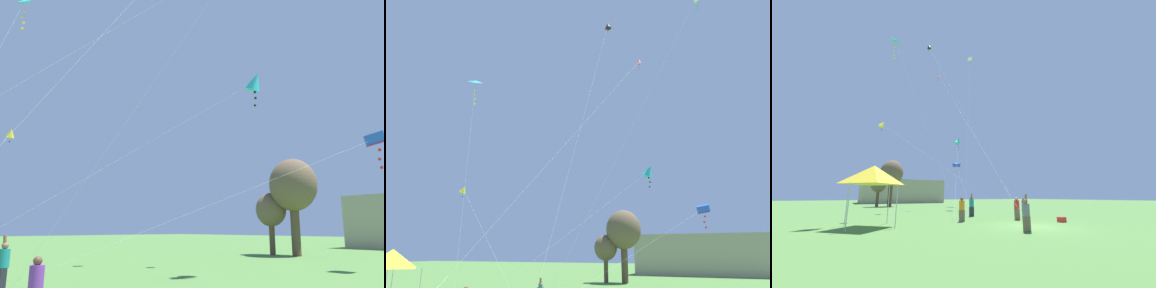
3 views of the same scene
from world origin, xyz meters
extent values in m
cylinder|color=brown|center=(-2.57, 32.38, 2.17)|extent=(0.79, 0.79, 4.35)
ellipsoid|color=brown|center=(-2.57, 32.38, 6.24)|extent=(4.27, 4.27, 4.74)
cylinder|color=brown|center=(-4.82, 31.95, 1.42)|extent=(0.52, 0.52, 2.84)
ellipsoid|color=brown|center=(-4.82, 31.95, 4.08)|extent=(2.79, 2.79, 3.10)
cylinder|color=purple|center=(6.06, 6.74, 1.09)|extent=(0.39, 0.39, 0.64)
sphere|color=brown|center=(6.06, 6.74, 1.52)|extent=(0.24, 0.24, 0.24)
cube|color=#282833|center=(0.22, 7.56, 0.43)|extent=(0.41, 0.23, 0.87)
cylinder|color=teal|center=(0.22, 7.56, 1.22)|extent=(0.43, 0.43, 0.71)
sphere|color=#896042|center=(0.22, 7.56, 1.70)|extent=(0.27, 0.27, 0.27)
cylinder|color=#896042|center=(0.23, 7.54, 1.81)|extent=(0.19, 0.22, 0.61)
cylinder|color=silver|center=(0.66, 10.86, 11.81)|extent=(4.33, 24.64, 23.62)
cylinder|color=silver|center=(0.61, 11.46, 5.16)|extent=(7.64, 13.98, 10.32)
cone|color=#2DBCD1|center=(4.43, 18.44, 10.32)|extent=(1.47, 1.24, 1.41)
sphere|color=black|center=(4.36, 18.49, 9.74)|extent=(0.14, 0.14, 0.14)
sphere|color=black|center=(4.49, 18.36, 9.34)|extent=(0.14, 0.14, 0.14)
sphere|color=black|center=(4.43, 18.38, 8.94)|extent=(0.14, 0.14, 0.14)
cone|color=yellow|center=(-8.07, 9.57, 8.26)|extent=(0.74, 0.56, 0.75)
sphere|color=black|center=(-8.08, 9.64, 7.93)|extent=(0.08, 0.08, 0.08)
sphere|color=black|center=(-8.11, 9.56, 7.70)|extent=(0.08, 0.08, 0.08)
cylinder|color=silver|center=(1.04, 12.17, 13.87)|extent=(2.13, 18.27, 27.74)
pyramid|color=#2DBCD1|center=(-7.61, 9.37, 17.31)|extent=(1.19, 1.04, 0.71)
sphere|color=yellow|center=(-7.63, 9.47, 16.60)|extent=(0.16, 0.16, 0.16)
sphere|color=yellow|center=(-7.71, 9.35, 16.15)|extent=(0.16, 0.16, 0.16)
sphere|color=yellow|center=(-7.59, 9.47, 15.71)|extent=(0.16, 0.16, 0.16)
sphere|color=yellow|center=(-7.58, 9.42, 15.26)|extent=(0.16, 0.16, 0.16)
cylinder|color=silver|center=(4.03, 16.43, 3.82)|extent=(7.68, 18.22, 7.65)
cube|color=blue|center=(7.87, 25.54, 7.64)|extent=(1.27, 1.12, 1.01)
cube|color=red|center=(7.87, 25.54, 7.30)|extent=(1.13, 0.91, 0.41)
sphere|color=red|center=(7.94, 25.46, 6.89)|extent=(0.19, 0.19, 0.19)
sphere|color=red|center=(7.83, 25.62, 6.36)|extent=(0.19, 0.19, 0.19)
sphere|color=red|center=(7.93, 25.50, 5.84)|extent=(0.19, 0.19, 0.19)
camera|label=1|loc=(16.61, 2.84, 2.37)|focal=35.00mm
camera|label=2|loc=(12.14, -12.98, 3.58)|focal=35.00mm
camera|label=3|loc=(-10.66, -10.32, 1.83)|focal=20.00mm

